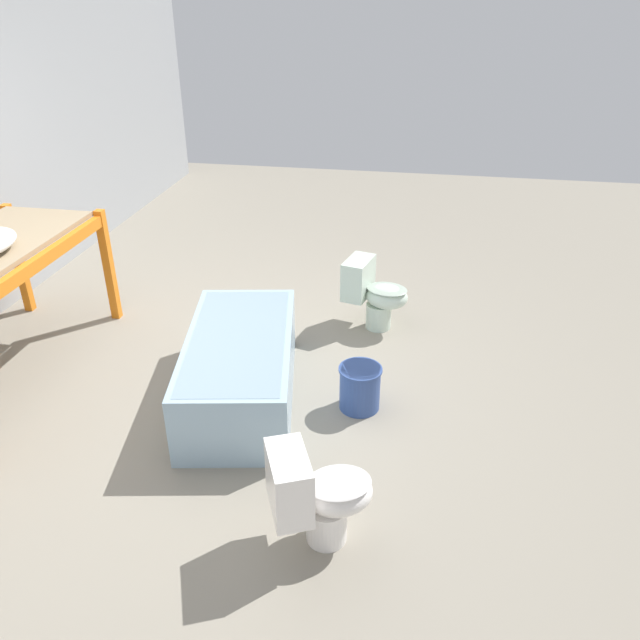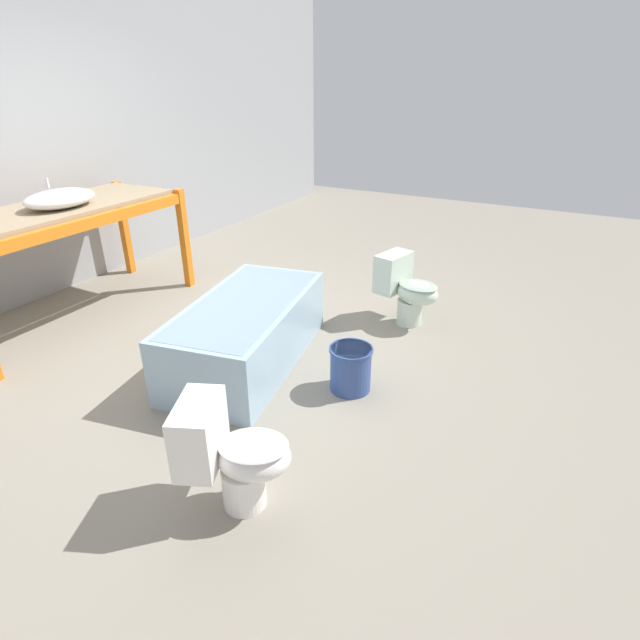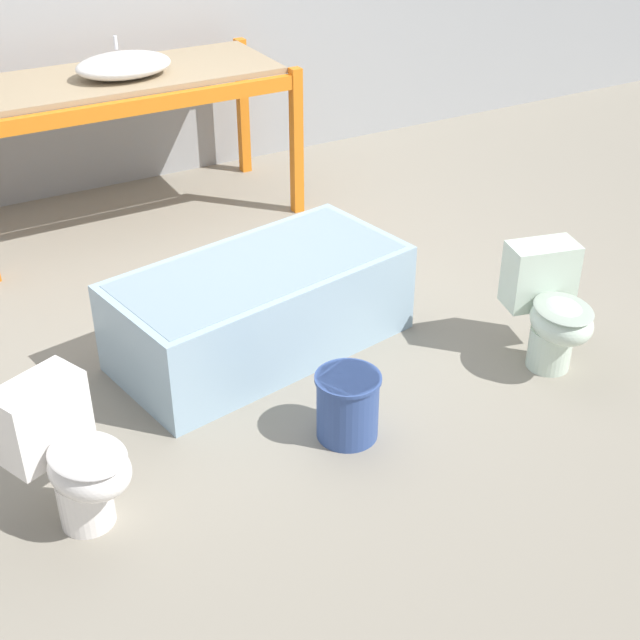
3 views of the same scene
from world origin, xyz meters
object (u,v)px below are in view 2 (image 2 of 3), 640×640
at_px(sink_basin, 60,198).
at_px(bathtub_main, 247,328).
at_px(toilet_near, 231,453).
at_px(toilet_far, 406,288).
at_px(bucket_white, 351,368).

distance_m(sink_basin, bathtub_main, 1.92).
relative_size(toilet_near, toilet_far, 1.03).
bearing_deg(sink_basin, bucket_white, -88.81).
bearing_deg(toilet_near, toilet_far, -24.64).
bearing_deg(bucket_white, toilet_near, 176.28).
relative_size(sink_basin, toilet_near, 0.96).
xyz_separation_m(sink_basin, toilet_far, (1.23, -2.57, -0.73)).
height_order(toilet_near, toilet_far, same).
relative_size(sink_basin, bathtub_main, 0.37).
distance_m(toilet_far, bucket_white, 1.19).
distance_m(sink_basin, toilet_far, 2.94).
height_order(toilet_far, bucket_white, toilet_far).
distance_m(toilet_near, toilet_far, 2.38).
distance_m(bathtub_main, toilet_near, 1.40).
xyz_separation_m(bathtub_main, bucket_white, (0.02, -0.83, -0.11)).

